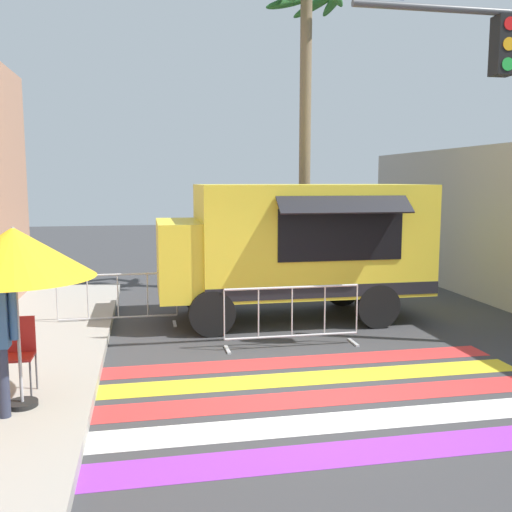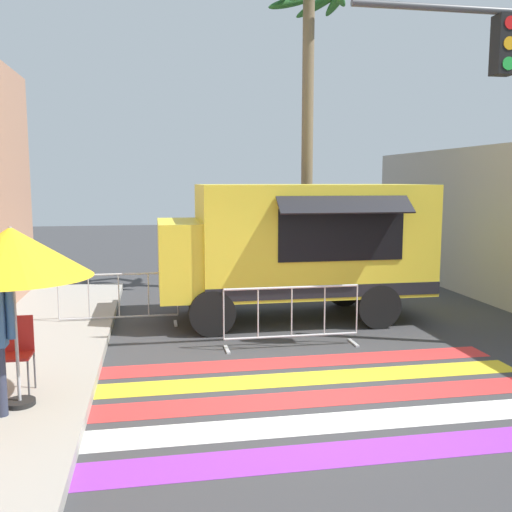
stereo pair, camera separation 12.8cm
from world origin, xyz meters
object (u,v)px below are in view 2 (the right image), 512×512
Objects in this scene: barricade_front at (292,317)px; barricade_side at (119,300)px; food_truck at (291,243)px; palm_tree at (309,59)px; folding_chair at (16,347)px; patio_umbrella at (11,253)px.

barricade_front is 3.55m from barricade_side.
food_truck reaches higher than barricade_side.
barricade_front is 7.23m from palm_tree.
folding_chair is at bearing -105.83° from barricade_side.
patio_umbrella is at bearing -149.88° from barricade_front.
barricade_side is at bearing 88.93° from folding_chair.
folding_chair is at bearing 104.41° from patio_umbrella.
patio_umbrella is 2.21× the size of folding_chair.
palm_tree is (1.09, 2.77, 4.19)m from food_truck.
palm_tree is at bearing 31.62° from barricade_side.
palm_tree is at bearing 71.81° from barricade_front.
barricade_side is at bearing 147.02° from barricade_front.
barricade_side is 7.47m from palm_tree.
patio_umbrella is 0.28× the size of palm_tree.
patio_umbrella is at bearing -128.03° from palm_tree.
barricade_front and barricade_side have the same top height.
patio_umbrella is 0.94× the size of barricade_side.
barricade_side is 0.29× the size of palm_tree.
barricade_front is 0.30× the size of palm_tree.
barricade_front is 1.03× the size of barricade_side.
barricade_side is at bearing -148.38° from palm_tree.
food_truck is at bearing -111.49° from palm_tree.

